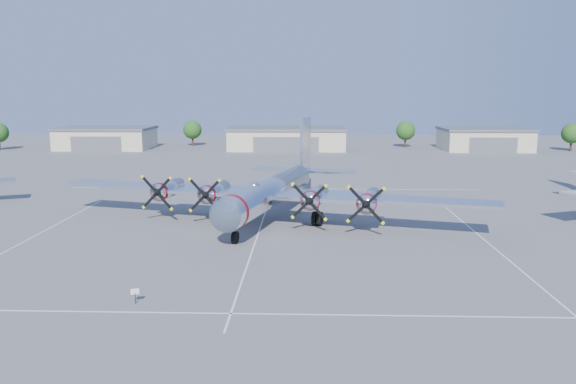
{
  "coord_description": "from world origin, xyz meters",
  "views": [
    {
      "loc": [
        4.81,
        -55.98,
        14.09
      ],
      "look_at": [
        2.81,
        4.58,
        3.2
      ],
      "focal_mm": 35.0,
      "sensor_mm": 36.0,
      "label": 1
    }
  ],
  "objects_px": {
    "tree_far_east": "(572,133)",
    "tree_west": "(192,130)",
    "hangar_west": "(106,138)",
    "info_placard": "(135,293)",
    "hangar_east": "(484,139)",
    "hangar_center": "(287,138)",
    "main_bomber_b29": "(273,218)",
    "tree_east": "(406,131)"
  },
  "relations": [
    {
      "from": "hangar_east",
      "to": "main_bomber_b29",
      "type": "distance_m",
      "value": 89.6
    },
    {
      "from": "hangar_center",
      "to": "tree_west",
      "type": "height_order",
      "value": "tree_west"
    },
    {
      "from": "hangar_west",
      "to": "tree_east",
      "type": "xyz_separation_m",
      "value": [
        75.0,
        6.04,
        1.51
      ]
    },
    {
      "from": "hangar_center",
      "to": "hangar_east",
      "type": "xyz_separation_m",
      "value": [
        48.0,
        0.0,
        0.0
      ]
    },
    {
      "from": "main_bomber_b29",
      "to": "info_placard",
      "type": "xyz_separation_m",
      "value": [
        -7.72,
        -26.17,
        0.74
      ]
    },
    {
      "from": "hangar_center",
      "to": "hangar_east",
      "type": "distance_m",
      "value": 48.0
    },
    {
      "from": "hangar_west",
      "to": "tree_west",
      "type": "height_order",
      "value": "tree_west"
    },
    {
      "from": "hangar_center",
      "to": "hangar_east",
      "type": "relative_size",
      "value": 1.39
    },
    {
      "from": "hangar_west",
      "to": "tree_east",
      "type": "bearing_deg",
      "value": 4.6
    },
    {
      "from": "tree_far_east",
      "to": "main_bomber_b29",
      "type": "relative_size",
      "value": 0.14
    },
    {
      "from": "tree_west",
      "to": "info_placard",
      "type": "xyz_separation_m",
      "value": [
        18.34,
        -110.49,
        -3.48
      ]
    },
    {
      "from": "hangar_east",
      "to": "tree_east",
      "type": "distance_m",
      "value": 19.04
    },
    {
      "from": "hangar_east",
      "to": "main_bomber_b29",
      "type": "height_order",
      "value": "hangar_east"
    },
    {
      "from": "hangar_east",
      "to": "tree_west",
      "type": "relative_size",
      "value": 3.1
    },
    {
      "from": "tree_west",
      "to": "main_bomber_b29",
      "type": "relative_size",
      "value": 0.14
    },
    {
      "from": "tree_west",
      "to": "tree_far_east",
      "type": "distance_m",
      "value": 93.54
    },
    {
      "from": "tree_far_east",
      "to": "tree_west",
      "type": "bearing_deg",
      "value": 173.86
    },
    {
      "from": "hangar_east",
      "to": "hangar_center",
      "type": "bearing_deg",
      "value": -180.0
    },
    {
      "from": "main_bomber_b29",
      "to": "hangar_east",
      "type": "bearing_deg",
      "value": 73.24
    },
    {
      "from": "tree_west",
      "to": "tree_far_east",
      "type": "bearing_deg",
      "value": -6.14
    },
    {
      "from": "hangar_west",
      "to": "hangar_center",
      "type": "xyz_separation_m",
      "value": [
        45.0,
        -0.0,
        -0.0
      ]
    },
    {
      "from": "tree_far_east",
      "to": "main_bomber_b29",
      "type": "bearing_deg",
      "value": -132.01
    },
    {
      "from": "tree_east",
      "to": "info_placard",
      "type": "relative_size",
      "value": 6.33
    },
    {
      "from": "main_bomber_b29",
      "to": "hangar_west",
      "type": "bearing_deg",
      "value": 135.97
    },
    {
      "from": "hangar_center",
      "to": "info_placard",
      "type": "xyz_separation_m",
      "value": [
        -6.66,
        -102.45,
        -1.97
      ]
    },
    {
      "from": "info_placard",
      "to": "tree_east",
      "type": "bearing_deg",
      "value": 51.27
    },
    {
      "from": "hangar_east",
      "to": "tree_far_east",
      "type": "bearing_deg",
      "value": -5.61
    },
    {
      "from": "tree_far_east",
      "to": "info_placard",
      "type": "relative_size",
      "value": 6.33
    },
    {
      "from": "info_placard",
      "to": "tree_west",
      "type": "bearing_deg",
      "value": 79.36
    },
    {
      "from": "hangar_west",
      "to": "info_placard",
      "type": "height_order",
      "value": "hangar_west"
    },
    {
      "from": "tree_east",
      "to": "hangar_east",
      "type": "bearing_deg",
      "value": -18.54
    },
    {
      "from": "hangar_center",
      "to": "tree_west",
      "type": "xyz_separation_m",
      "value": [
        -25.0,
        8.04,
        1.51
      ]
    },
    {
      "from": "hangar_center",
      "to": "tree_west",
      "type": "distance_m",
      "value": 26.3
    },
    {
      "from": "hangar_east",
      "to": "tree_west",
      "type": "xyz_separation_m",
      "value": [
        -73.0,
        8.04,
        1.51
      ]
    },
    {
      "from": "hangar_east",
      "to": "tree_east",
      "type": "relative_size",
      "value": 3.1
    },
    {
      "from": "hangar_center",
      "to": "tree_east",
      "type": "bearing_deg",
      "value": 11.38
    },
    {
      "from": "info_placard",
      "to": "hangar_east",
      "type": "bearing_deg",
      "value": 41.86
    },
    {
      "from": "hangar_center",
      "to": "tree_far_east",
      "type": "relative_size",
      "value": 4.31
    },
    {
      "from": "main_bomber_b29",
      "to": "info_placard",
      "type": "bearing_deg",
      "value": -91.6
    },
    {
      "from": "hangar_east",
      "to": "tree_east",
      "type": "bearing_deg",
      "value": 161.46
    },
    {
      "from": "tree_east",
      "to": "main_bomber_b29",
      "type": "bearing_deg",
      "value": -109.37
    },
    {
      "from": "hangar_west",
      "to": "info_placard",
      "type": "relative_size",
      "value": 21.54
    }
  ]
}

